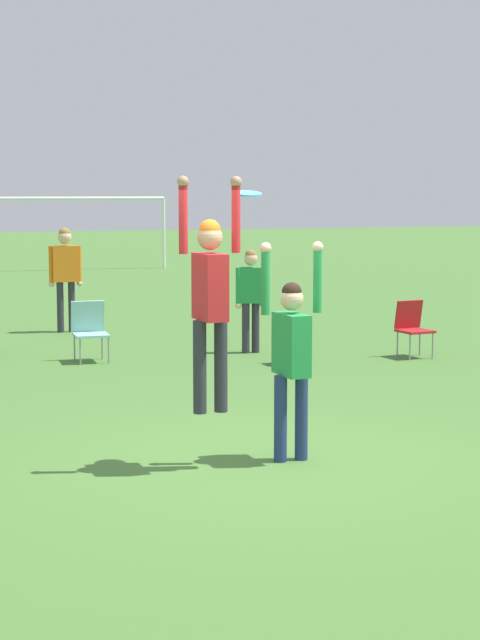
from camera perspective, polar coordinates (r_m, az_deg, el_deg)
ground_plane at (r=9.97m, az=1.00°, el=-7.57°), size 120.00×120.00×0.00m
person_jumping at (r=9.46m, az=-1.61°, el=1.69°), size 0.59×0.45×2.11m
person_defending at (r=9.81m, az=2.76°, el=-1.42°), size 0.62×0.47×2.03m
frisbee at (r=9.67m, az=0.36°, el=6.77°), size 0.28×0.27×0.06m
camping_chair_2 at (r=16.36m, az=9.17°, el=-0.22°), size 0.50×0.54×0.85m
camping_chair_3 at (r=15.90m, az=-8.03°, el=-0.37°), size 0.52×0.56×0.89m
person_spectator_near at (r=19.22m, az=-9.30°, el=2.75°), size 0.61×0.24×1.87m
person_spectator_far at (r=16.51m, az=0.57°, el=1.51°), size 0.51×0.32×1.61m
cooler_box at (r=15.51m, az=2.68°, el=-1.69°), size 0.40×0.32×0.37m
soccer_goal at (r=34.53m, az=-9.71°, el=5.66°), size 7.10×0.10×2.35m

